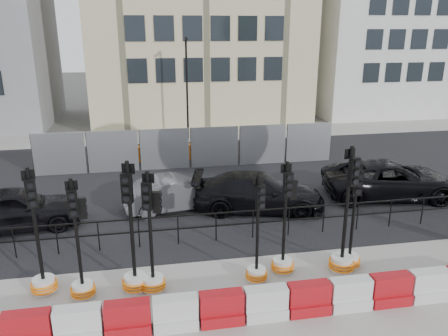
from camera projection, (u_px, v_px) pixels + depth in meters
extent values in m
plane|color=#51514C|center=(223.00, 260.00, 12.83)|extent=(120.00, 120.00, 0.00)
cube|color=gray|center=(245.00, 325.00, 10.01)|extent=(40.00, 6.00, 0.02)
cube|color=black|center=(195.00, 181.00, 19.38)|extent=(40.00, 14.00, 0.03)
cube|color=gray|center=(179.00, 135.00, 27.81)|extent=(40.00, 4.00, 0.02)
cube|color=silver|center=(388.00, 8.00, 33.85)|extent=(12.00, 9.00, 16.00)
cylinder|color=black|center=(14.00, 243.00, 12.78)|extent=(0.04, 0.04, 1.00)
cylinder|color=black|center=(57.00, 240.00, 12.99)|extent=(0.04, 0.04, 1.00)
cylinder|color=black|center=(99.00, 236.00, 13.19)|extent=(0.04, 0.04, 1.00)
cylinder|color=black|center=(139.00, 233.00, 13.39)|extent=(0.04, 0.04, 1.00)
cylinder|color=black|center=(178.00, 230.00, 13.59)|extent=(0.04, 0.04, 1.00)
cylinder|color=black|center=(216.00, 227.00, 13.80)|extent=(0.04, 0.04, 1.00)
cylinder|color=black|center=(253.00, 224.00, 14.00)|extent=(0.04, 0.04, 1.00)
cylinder|color=black|center=(289.00, 222.00, 14.20)|extent=(0.04, 0.04, 1.00)
cylinder|color=black|center=(323.00, 219.00, 14.40)|extent=(0.04, 0.04, 1.00)
cylinder|color=black|center=(357.00, 216.00, 14.61)|extent=(0.04, 0.04, 1.00)
cylinder|color=black|center=(390.00, 214.00, 14.81)|extent=(0.04, 0.04, 1.00)
cylinder|color=black|center=(422.00, 211.00, 15.01)|extent=(0.04, 0.04, 1.00)
cube|color=black|center=(216.00, 213.00, 13.65)|extent=(18.00, 0.04, 0.04)
cube|color=black|center=(216.00, 226.00, 13.78)|extent=(18.00, 0.04, 0.04)
cube|color=#96999E|center=(59.00, 154.00, 19.94)|extent=(2.30, 0.05, 2.00)
cylinder|color=black|center=(33.00, 156.00, 19.74)|extent=(0.05, 0.05, 2.00)
cube|color=#96999E|center=(113.00, 152.00, 20.34)|extent=(2.30, 0.05, 2.00)
cylinder|color=black|center=(88.00, 153.00, 20.15)|extent=(0.05, 0.05, 2.00)
cube|color=#96999E|center=(165.00, 149.00, 20.75)|extent=(2.30, 0.05, 2.00)
cylinder|color=black|center=(140.00, 151.00, 20.55)|extent=(0.05, 0.05, 2.00)
cube|color=#96999E|center=(215.00, 147.00, 21.15)|extent=(2.30, 0.05, 2.00)
cylinder|color=black|center=(191.00, 148.00, 20.96)|extent=(0.05, 0.05, 2.00)
cube|color=#96999E|center=(263.00, 145.00, 21.56)|extent=(2.30, 0.05, 2.00)
cylinder|color=black|center=(240.00, 146.00, 21.36)|extent=(0.05, 0.05, 2.00)
cube|color=#96999E|center=(309.00, 143.00, 21.96)|extent=(2.30, 0.05, 2.00)
cylinder|color=black|center=(287.00, 144.00, 21.77)|extent=(0.05, 0.05, 2.00)
cube|color=orange|center=(108.00, 156.00, 21.86)|extent=(1.00, 0.40, 0.80)
cube|color=orange|center=(148.00, 154.00, 22.20)|extent=(1.00, 0.40, 0.80)
cube|color=orange|center=(187.00, 152.00, 22.54)|extent=(1.00, 0.40, 0.80)
cube|color=orange|center=(225.00, 150.00, 22.88)|extent=(1.00, 0.40, 0.80)
cube|color=orange|center=(262.00, 148.00, 23.21)|extent=(1.00, 0.40, 0.80)
cylinder|color=black|center=(187.00, 90.00, 26.04)|extent=(0.12, 0.12, 6.00)
cube|color=black|center=(186.00, 39.00, 24.92)|extent=(0.12, 0.50, 0.12)
cube|color=red|center=(26.00, 323.00, 9.24)|extent=(1.00, 0.35, 0.50)
cube|color=silver|center=(80.00, 333.00, 9.54)|extent=(1.00, 0.50, 0.30)
cube|color=silver|center=(78.00, 318.00, 9.41)|extent=(1.00, 0.35, 0.50)
cube|color=red|center=(129.00, 328.00, 9.71)|extent=(1.00, 0.50, 0.30)
cube|color=red|center=(127.00, 312.00, 9.59)|extent=(1.00, 0.35, 0.50)
cube|color=silver|center=(176.00, 322.00, 9.89)|extent=(1.00, 0.50, 0.30)
cube|color=silver|center=(175.00, 307.00, 9.77)|extent=(1.00, 0.35, 0.50)
cube|color=red|center=(221.00, 317.00, 10.07)|extent=(1.00, 0.50, 0.30)
cube|color=red|center=(221.00, 302.00, 9.95)|extent=(1.00, 0.35, 0.50)
cube|color=silver|center=(265.00, 312.00, 10.25)|extent=(1.00, 0.50, 0.30)
cube|color=silver|center=(266.00, 297.00, 10.12)|extent=(1.00, 0.35, 0.50)
cube|color=red|center=(308.00, 307.00, 10.42)|extent=(1.00, 0.50, 0.30)
cube|color=red|center=(309.00, 293.00, 10.30)|extent=(1.00, 0.35, 0.50)
cube|color=silver|center=(349.00, 303.00, 10.60)|extent=(1.00, 0.50, 0.30)
cube|color=silver|center=(350.00, 288.00, 10.48)|extent=(1.00, 0.35, 0.50)
cube|color=red|center=(389.00, 298.00, 10.78)|extent=(1.00, 0.50, 0.30)
cube|color=red|center=(391.00, 284.00, 10.65)|extent=(1.00, 0.35, 0.50)
cube|color=silver|center=(427.00, 294.00, 10.95)|extent=(1.00, 0.50, 0.30)
cube|color=silver|center=(429.00, 280.00, 10.83)|extent=(1.00, 0.35, 0.50)
cylinder|color=white|center=(44.00, 285.00, 11.21)|extent=(0.56, 0.56, 0.41)
torus|color=orange|center=(45.00, 288.00, 11.24)|extent=(0.67, 0.67, 0.05)
torus|color=orange|center=(44.00, 285.00, 11.21)|extent=(0.67, 0.67, 0.05)
torus|color=orange|center=(44.00, 282.00, 11.19)|extent=(0.67, 0.67, 0.05)
cylinder|color=black|center=(36.00, 227.00, 10.71)|extent=(0.09, 0.09, 3.08)
cube|color=black|center=(31.00, 194.00, 10.32)|extent=(0.28, 0.21, 0.72)
cylinder|color=black|center=(33.00, 204.00, 10.32)|extent=(0.16, 0.09, 0.15)
cylinder|color=black|center=(31.00, 195.00, 10.25)|extent=(0.16, 0.09, 0.15)
cylinder|color=black|center=(30.00, 186.00, 10.18)|extent=(0.16, 0.09, 0.15)
cube|color=black|center=(28.00, 175.00, 10.35)|extent=(0.30, 0.12, 0.25)
cylinder|color=white|center=(83.00, 290.00, 11.04)|extent=(0.52, 0.52, 0.39)
torus|color=orange|center=(83.00, 293.00, 11.06)|extent=(0.63, 0.63, 0.05)
torus|color=orange|center=(83.00, 290.00, 11.04)|extent=(0.63, 0.63, 0.05)
torus|color=orange|center=(83.00, 287.00, 11.01)|extent=(0.63, 0.63, 0.05)
cylinder|color=black|center=(77.00, 235.00, 10.56)|extent=(0.09, 0.09, 2.89)
cube|color=black|center=(73.00, 203.00, 10.19)|extent=(0.24, 0.16, 0.68)
cylinder|color=black|center=(74.00, 213.00, 10.19)|extent=(0.15, 0.06, 0.14)
cylinder|color=black|center=(73.00, 205.00, 10.12)|extent=(0.15, 0.06, 0.14)
cylinder|color=black|center=(72.00, 196.00, 10.05)|extent=(0.15, 0.06, 0.14)
cube|color=black|center=(71.00, 185.00, 10.23)|extent=(0.29, 0.06, 0.23)
cube|color=black|center=(82.00, 208.00, 10.41)|extent=(0.20, 0.14, 0.53)
cylinder|color=white|center=(135.00, 283.00, 11.31)|extent=(0.58, 0.58, 0.43)
torus|color=orange|center=(136.00, 285.00, 11.34)|extent=(0.69, 0.69, 0.05)
torus|color=orange|center=(135.00, 283.00, 11.31)|extent=(0.69, 0.69, 0.05)
torus|color=orange|center=(135.00, 280.00, 11.29)|extent=(0.69, 0.69, 0.05)
cylinder|color=black|center=(131.00, 223.00, 10.79)|extent=(0.10, 0.10, 3.20)
cube|color=black|center=(127.00, 188.00, 10.38)|extent=(0.29, 0.21, 0.75)
cylinder|color=black|center=(127.00, 199.00, 10.37)|extent=(0.17, 0.09, 0.16)
cylinder|color=black|center=(126.00, 189.00, 10.29)|extent=(0.17, 0.09, 0.16)
cylinder|color=black|center=(125.00, 180.00, 10.22)|extent=(0.17, 0.09, 0.16)
cube|color=black|center=(128.00, 169.00, 10.43)|extent=(0.32, 0.12, 0.26)
cylinder|color=white|center=(153.00, 283.00, 11.31)|extent=(0.53, 0.53, 0.40)
torus|color=orange|center=(153.00, 286.00, 11.33)|extent=(0.64, 0.64, 0.05)
torus|color=orange|center=(153.00, 283.00, 11.31)|extent=(0.64, 0.64, 0.05)
torus|color=orange|center=(153.00, 281.00, 11.28)|extent=(0.64, 0.64, 0.05)
cylinder|color=black|center=(150.00, 228.00, 10.82)|extent=(0.09, 0.09, 2.97)
cube|color=black|center=(147.00, 196.00, 10.43)|extent=(0.27, 0.20, 0.69)
cylinder|color=black|center=(147.00, 206.00, 10.43)|extent=(0.16, 0.09, 0.15)
cylinder|color=black|center=(146.00, 197.00, 10.36)|extent=(0.16, 0.09, 0.15)
cylinder|color=black|center=(146.00, 189.00, 10.29)|extent=(0.16, 0.09, 0.15)
cube|color=black|center=(148.00, 178.00, 10.48)|extent=(0.29, 0.11, 0.24)
cube|color=black|center=(157.00, 202.00, 10.59)|extent=(0.23, 0.18, 0.54)
cylinder|color=white|center=(256.00, 274.00, 11.75)|extent=(0.49, 0.49, 0.36)
torus|color=orange|center=(256.00, 277.00, 11.77)|extent=(0.59, 0.59, 0.05)
torus|color=orange|center=(256.00, 274.00, 11.75)|extent=(0.59, 0.59, 0.05)
torus|color=orange|center=(256.00, 272.00, 11.73)|extent=(0.59, 0.59, 0.05)
cylinder|color=black|center=(258.00, 225.00, 11.31)|extent=(0.08, 0.08, 2.73)
cube|color=black|center=(260.00, 197.00, 10.96)|extent=(0.24, 0.18, 0.64)
cylinder|color=black|center=(262.00, 205.00, 10.96)|extent=(0.14, 0.08, 0.14)
cylinder|color=black|center=(262.00, 198.00, 10.90)|extent=(0.14, 0.08, 0.14)
cylinder|color=black|center=(262.00, 191.00, 10.83)|extent=(0.14, 0.08, 0.14)
cube|color=black|center=(258.00, 181.00, 10.99)|extent=(0.27, 0.09, 0.22)
cylinder|color=white|center=(283.00, 266.00, 12.16)|extent=(0.53, 0.53, 0.39)
torus|color=orange|center=(282.00, 268.00, 12.18)|extent=(0.64, 0.64, 0.05)
torus|color=orange|center=(283.00, 266.00, 12.16)|extent=(0.64, 0.64, 0.05)
torus|color=orange|center=(283.00, 263.00, 12.13)|extent=(0.64, 0.64, 0.05)
cylinder|color=black|center=(285.00, 214.00, 11.68)|extent=(0.09, 0.09, 2.94)
cube|color=black|center=(288.00, 185.00, 11.30)|extent=(0.24, 0.15, 0.69)
cylinder|color=black|center=(289.00, 193.00, 11.29)|extent=(0.15, 0.06, 0.15)
cylinder|color=black|center=(289.00, 186.00, 11.23)|extent=(0.15, 0.06, 0.15)
cylinder|color=black|center=(289.00, 178.00, 11.16)|extent=(0.15, 0.06, 0.15)
cube|color=black|center=(286.00, 168.00, 11.34)|extent=(0.29, 0.04, 0.23)
cube|color=black|center=(293.00, 189.00, 11.51)|extent=(0.20, 0.14, 0.54)
cylinder|color=white|center=(341.00, 264.00, 12.21)|extent=(0.60, 0.60, 0.44)
torus|color=orange|center=(341.00, 266.00, 12.23)|extent=(0.72, 0.72, 0.06)
torus|color=orange|center=(341.00, 264.00, 12.21)|extent=(0.72, 0.72, 0.06)
torus|color=orange|center=(342.00, 261.00, 12.18)|extent=(0.72, 0.72, 0.06)
cylinder|color=black|center=(347.00, 205.00, 11.67)|extent=(0.10, 0.10, 3.31)
cube|color=black|center=(354.00, 172.00, 11.25)|extent=(0.30, 0.22, 0.77)
cylinder|color=black|center=(355.00, 182.00, 11.25)|extent=(0.17, 0.10, 0.17)
cylinder|color=black|center=(356.00, 173.00, 11.17)|extent=(0.17, 0.10, 0.17)
cylinder|color=black|center=(357.00, 164.00, 11.10)|extent=(0.17, 0.10, 0.17)
cube|color=black|center=(350.00, 153.00, 11.28)|extent=(0.33, 0.13, 0.26)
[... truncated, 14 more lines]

